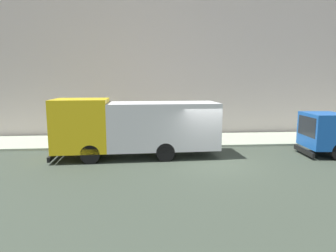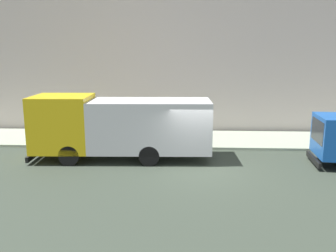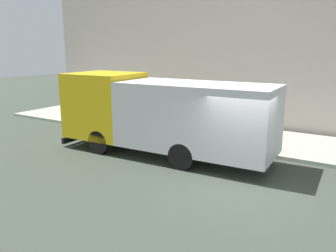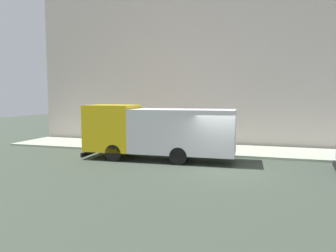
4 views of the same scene
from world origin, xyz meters
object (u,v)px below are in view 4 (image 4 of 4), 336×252
object	(u,v)px
large_utility_truck	(158,130)
traffic_cone_orange	(104,143)
pedestrian_walking	(131,132)
street_sign_post	(161,127)

from	to	relation	value
large_utility_truck	traffic_cone_orange	bearing A→B (deg)	63.40
large_utility_truck	pedestrian_walking	distance (m)	4.10
pedestrian_walking	traffic_cone_orange	xyz separation A→B (m)	(-0.98, 1.51, -0.63)
traffic_cone_orange	street_sign_post	bearing A→B (deg)	-87.39
large_utility_truck	pedestrian_walking	world-z (taller)	large_utility_truck
pedestrian_walking	street_sign_post	xyz separation A→B (m)	(-0.81, -2.27, 0.52)
large_utility_truck	pedestrian_walking	xyz separation A→B (m)	(2.94, 2.80, -0.54)
pedestrian_walking	street_sign_post	size ratio (longest dim) A/B	0.71
pedestrian_walking	traffic_cone_orange	distance (m)	1.91
street_sign_post	large_utility_truck	bearing A→B (deg)	-166.09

